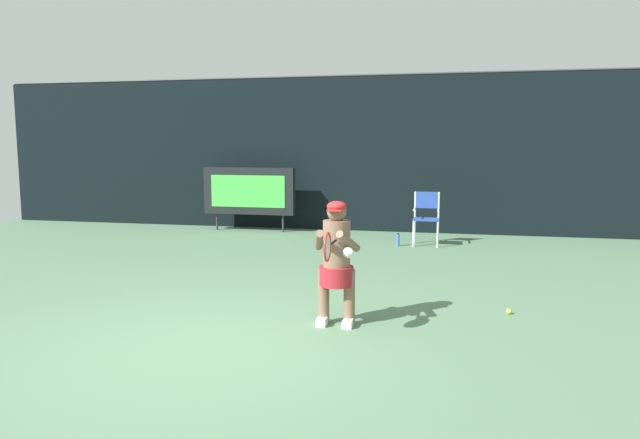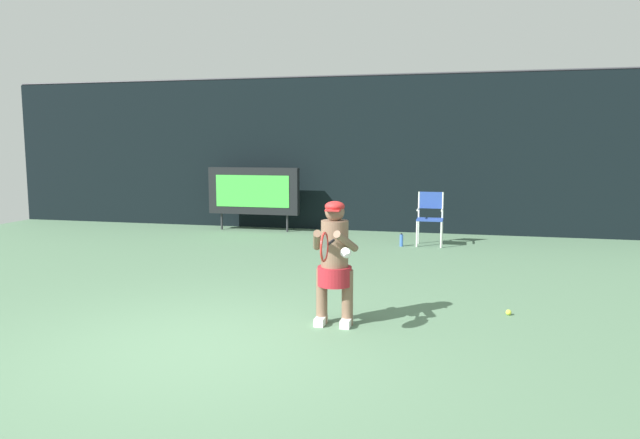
% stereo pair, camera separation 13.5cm
% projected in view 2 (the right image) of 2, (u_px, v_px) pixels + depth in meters
% --- Properties ---
extents(ground, '(18.00, 22.00, 0.03)m').
position_uv_depth(ground, '(193.00, 355.00, 5.87)').
color(ground, '#567A5B').
extents(backdrop_screen, '(18.00, 0.12, 3.66)m').
position_uv_depth(backdrop_screen, '(353.00, 154.00, 14.01)').
color(backdrop_screen, black).
rests_on(backdrop_screen, ground).
extents(scoreboard, '(2.20, 0.21, 1.50)m').
position_uv_depth(scoreboard, '(254.00, 191.00, 14.02)').
color(scoreboard, black).
rests_on(scoreboard, ground).
extents(umpire_chair, '(0.52, 0.44, 1.08)m').
position_uv_depth(umpire_chair, '(430.00, 215.00, 12.05)').
color(umpire_chair, white).
rests_on(umpire_chair, ground).
extents(water_bottle, '(0.07, 0.07, 0.27)m').
position_uv_depth(water_bottle, '(401.00, 240.00, 11.98)').
color(water_bottle, '#3C69C3').
rests_on(water_bottle, ground).
extents(tennis_player, '(0.54, 0.62, 1.42)m').
position_uv_depth(tennis_player, '(334.00, 259.00, 6.72)').
color(tennis_player, white).
rests_on(tennis_player, ground).
extents(tennis_racket, '(0.03, 0.60, 0.31)m').
position_uv_depth(tennis_racket, '(325.00, 247.00, 6.11)').
color(tennis_racket, black).
extents(tennis_ball_loose, '(0.07, 0.07, 0.07)m').
position_uv_depth(tennis_ball_loose, '(509.00, 312.00, 7.18)').
color(tennis_ball_loose, '#CCDB3D').
rests_on(tennis_ball_loose, ground).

